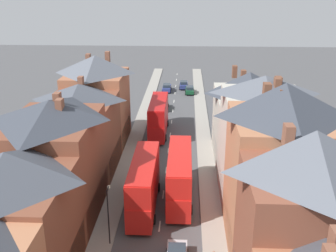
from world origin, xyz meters
TOP-DOWN VIEW (x-y plane):
  - pavement_left at (-5.10, 38.00)m, footprint 2.20×104.00m
  - pavement_right at (5.10, 38.00)m, footprint 2.20×104.00m
  - centre_line_dashes at (0.00, 36.00)m, footprint 0.14×97.80m
  - terrace_row_left at (-10.18, 15.17)m, footprint 8.00×56.72m
  - terrace_row_right at (10.19, 14.20)m, footprint 8.00×51.74m
  - double_decker_bus_lead at (-1.81, 21.37)m, footprint 2.74×10.80m
  - double_decker_bus_mid_street at (1.79, 23.27)m, footprint 2.74×10.80m
  - double_decker_bus_far_approaching at (-1.81, 42.50)m, footprint 2.74×10.80m
  - car_near_blue at (1.80, 69.89)m, footprint 1.90×3.95m
  - car_parked_left_a at (-1.80, 54.85)m, footprint 1.90×4.37m
  - car_parked_right_a at (-3.10, 50.35)m, footprint 1.90×3.90m
  - car_far_grey at (-1.80, 67.37)m, footprint 1.90×4.51m
  - car_parked_right_b at (3.10, 65.83)m, footprint 1.90×4.08m
  - street_lamp at (-4.25, 15.14)m, footprint 0.20×1.12m

SIDE VIEW (x-z plane):
  - centre_line_dashes at x=0.00m, z-range 0.00..0.01m
  - pavement_left at x=-5.10m, z-range 0.00..0.14m
  - pavement_right at x=5.10m, z-range 0.00..0.14m
  - car_parked_right_b at x=3.10m, z-range 0.01..1.59m
  - car_parked_left_a at x=-1.80m, z-range 0.01..1.60m
  - car_far_grey at x=-1.80m, z-range 0.01..1.64m
  - car_near_blue at x=1.80m, z-range 0.00..1.69m
  - car_parked_right_a at x=-3.10m, z-range 0.00..1.70m
  - double_decker_bus_lead at x=-1.81m, z-range 0.17..5.47m
  - double_decker_bus_mid_street at x=1.79m, z-range 0.17..5.47m
  - double_decker_bus_far_approaching at x=-1.81m, z-range 0.17..5.47m
  - street_lamp at x=-4.25m, z-range 0.49..5.99m
  - terrace_row_left at x=-10.18m, z-range -0.62..12.33m
  - terrace_row_right at x=10.19m, z-range -0.96..13.73m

